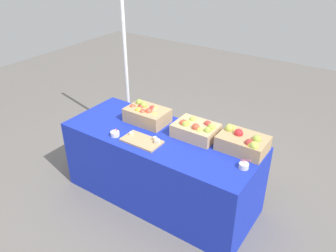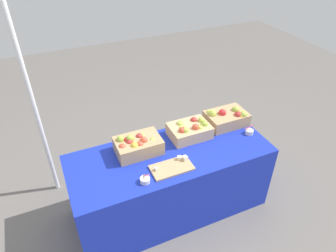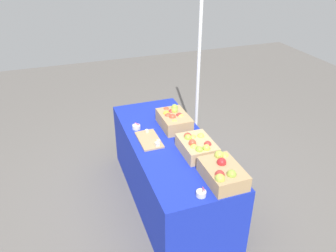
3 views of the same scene
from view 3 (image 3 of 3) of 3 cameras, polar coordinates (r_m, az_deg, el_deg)
The scene contains 9 objects.
ground_plane at distance 3.79m, azimuth 0.30°, elevation -12.07°, with size 10.00×10.00×0.00m, color slate.
table at distance 3.56m, azimuth 0.32°, elevation -7.58°, with size 1.90×0.76×0.74m, color #192DB7.
apple_crate_left at distance 2.82m, azimuth 9.20°, elevation -7.79°, with size 0.41×0.29×0.18m.
apple_crate_middle at distance 3.14m, azimuth 4.85°, elevation -3.38°, with size 0.40×0.29×0.17m.
apple_crate_right at distance 3.57m, azimuth 0.98°, elevation 1.14°, with size 0.42×0.28×0.19m.
cutting_board_front at distance 3.35m, azimuth -3.13°, elevation -2.33°, with size 0.37×0.20×0.06m.
sample_bowl_near at distance 3.56m, azimuth -5.35°, elevation -0.16°, with size 0.08×0.08×0.09m.
sample_bowl_mid at distance 2.68m, azimuth 5.63°, elevation -11.25°, with size 0.10×0.08×0.10m.
tent_pole at distance 4.37m, azimuth 5.15°, elevation 9.40°, with size 0.04×0.04×2.06m, color white.
Camera 3 is at (2.68, -0.97, 2.50)m, focal length 36.13 mm.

